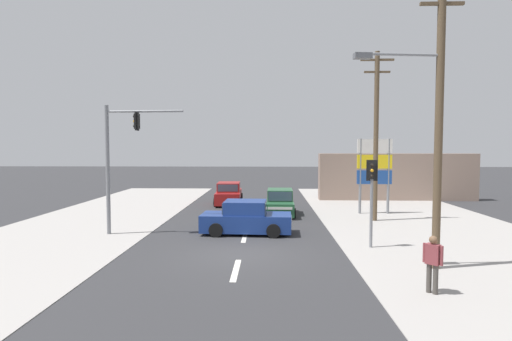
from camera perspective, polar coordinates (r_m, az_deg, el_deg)
ground_plane at (r=15.52m, az=-2.29°, el=-11.84°), size 140.00×140.00×0.00m
lane_dash_near at (r=13.61m, az=-2.90°, el=-14.01°), size 0.20×2.40×0.01m
lane_dash_mid at (r=18.43m, az=-1.62°, el=-9.40°), size 0.20×2.40×0.01m
lane_dash_far at (r=23.33m, az=-0.89°, el=-6.70°), size 0.20×2.40×0.01m
kerb_right_verge at (r=19.14m, az=26.57°, el=-9.24°), size 10.00×44.00×0.02m
kerb_left_verge at (r=21.61m, az=-24.80°, el=-7.79°), size 8.00×40.00×0.02m
utility_pole_foreground_right at (r=14.42m, az=24.24°, el=7.80°), size 3.78×0.59×9.79m
utility_pole_midground_right at (r=22.84m, az=16.77°, el=5.18°), size 1.80×0.26×9.25m
traffic_signal_mast at (r=19.45m, az=-19.04°, el=2.47°), size 3.69×0.44×6.00m
pedestal_signal_right_kerb at (r=16.66m, az=16.20°, el=-2.47°), size 0.44×0.31×3.56m
shopping_plaza_sign at (r=25.30m, az=16.57°, el=0.73°), size 2.10×0.16×4.60m
shopfront_wall_far at (r=32.58m, az=19.52°, el=-0.86°), size 12.00×1.00×3.60m
sedan_oncoming_mid at (r=18.91m, az=-1.42°, el=-6.91°), size 4.30×2.02×1.56m
sedan_receding_far at (r=28.76m, az=-3.91°, el=-3.40°), size 1.99×4.29×1.56m
hatchback_oncoming_near at (r=24.16m, az=3.45°, el=-4.68°), size 1.85×3.68×1.53m
pedestrian_at_kerb at (r=12.27m, az=23.93°, el=-11.75°), size 0.42×0.42×1.63m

